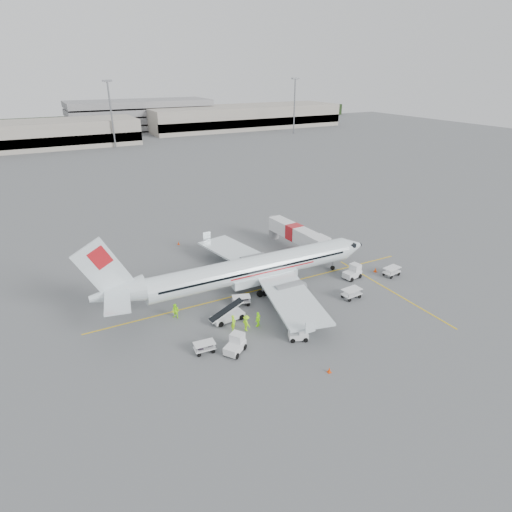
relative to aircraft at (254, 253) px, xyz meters
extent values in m
plane|color=#56595B|center=(1.00, -0.52, -5.00)|extent=(360.00, 360.00, 0.00)
cube|color=yellow|center=(1.00, -0.52, -5.00)|extent=(44.00, 0.20, 0.01)
cube|color=yellow|center=(15.00, -8.52, -5.00)|extent=(0.20, 20.00, 0.01)
cone|color=#EC3F06|center=(17.10, -3.46, -4.67)|extent=(0.41, 0.41, 0.68)
cone|color=#EC3F06|center=(-3.74, 18.96, -4.73)|extent=(0.34, 0.34, 0.55)
cone|color=#EC3F06|center=(-1.53, -17.76, -4.72)|extent=(0.34, 0.34, 0.56)
imported|color=#94E811|center=(-6.41, -7.34, -4.06)|extent=(0.80, 0.81, 1.88)
imported|color=#94E811|center=(-11.07, -2.02, -4.12)|extent=(1.07, 1.09, 1.77)
imported|color=#94E811|center=(-5.17, -7.94, -4.10)|extent=(0.84, 1.26, 1.81)
imported|color=#94E811|center=(-3.69, -7.80, -4.12)|extent=(1.09, 0.93, 1.76)
camera|label=1|loc=(-22.51, -42.75, 20.85)|focal=30.00mm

